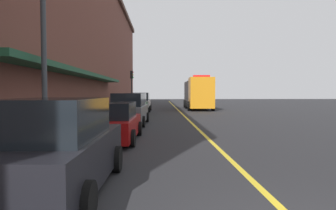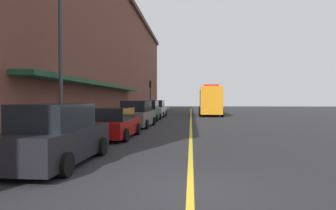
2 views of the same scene
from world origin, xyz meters
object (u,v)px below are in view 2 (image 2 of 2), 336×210
at_px(parked_car_2, 137,115).
at_px(parked_car_3, 149,111).
at_px(utility_truck, 210,101).
at_px(street_lamp_left, 60,47).
at_px(traffic_light_near, 150,91).
at_px(parked_car_0, 57,136).
at_px(parked_car_4, 156,109).
at_px(parked_car_1, 115,124).

height_order(parked_car_2, parked_car_3, parked_car_2).
xyz_separation_m(parked_car_3, utility_truck, (6.40, 10.00, 0.91)).
relative_size(street_lamp_left, traffic_light_near, 1.61).
bearing_deg(parked_car_0, parked_car_3, 0.76).
relative_size(parked_car_0, utility_truck, 0.49).
height_order(parked_car_4, utility_truck, utility_truck).
relative_size(utility_truck, traffic_light_near, 2.18).
bearing_deg(parked_car_3, traffic_light_near, 7.49).
height_order(parked_car_0, utility_truck, utility_truck).
bearing_deg(utility_truck, street_lamp_left, -17.96).
xyz_separation_m(parked_car_0, parked_car_3, (0.06, 18.60, 0.02)).
xyz_separation_m(parked_car_0, street_lamp_left, (-1.91, 4.33, 3.54)).
xyz_separation_m(parked_car_1, traffic_light_near, (-1.39, 22.68, 2.42)).
relative_size(parked_car_1, parked_car_4, 0.95).
bearing_deg(parked_car_3, utility_truck, -32.42).
height_order(parked_car_4, street_lamp_left, street_lamp_left).
bearing_deg(parked_car_2, utility_truck, -18.95).
bearing_deg(parked_car_4, parked_car_2, -179.05).
distance_m(parked_car_1, parked_car_3, 12.48).
height_order(utility_truck, street_lamp_left, street_lamp_left).
relative_size(parked_car_3, parked_car_4, 0.97).
xyz_separation_m(parked_car_1, parked_car_4, (-0.07, 18.33, 0.15)).
bearing_deg(parked_car_4, parked_car_3, -179.54).
bearing_deg(parked_car_3, street_lamp_left, 172.35).
xyz_separation_m(parked_car_2, traffic_light_near, (-1.39, 16.62, 2.27)).
relative_size(parked_car_0, parked_car_3, 0.99).
height_order(parked_car_2, utility_truck, utility_truck).
xyz_separation_m(parked_car_3, street_lamp_left, (-1.97, -14.27, 3.52)).
bearing_deg(street_lamp_left, parked_car_4, 84.38).
height_order(parked_car_1, parked_car_3, parked_car_3).
relative_size(parked_car_3, traffic_light_near, 1.08).
distance_m(parked_car_3, street_lamp_left, 14.82).
distance_m(utility_truck, street_lamp_left, 25.80).
relative_size(parked_car_2, parked_car_3, 1.05).
relative_size(parked_car_0, parked_car_2, 0.94).
bearing_deg(parked_car_1, parked_car_2, 1.29).
bearing_deg(parked_car_0, parked_car_4, 0.77).
bearing_deg(utility_truck, parked_car_0, -11.66).
bearing_deg(parked_car_0, parked_car_2, 0.24).
distance_m(parked_car_0, parked_car_2, 12.18).
height_order(parked_car_2, parked_car_4, parked_car_4).
relative_size(parked_car_2, utility_truck, 0.52).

